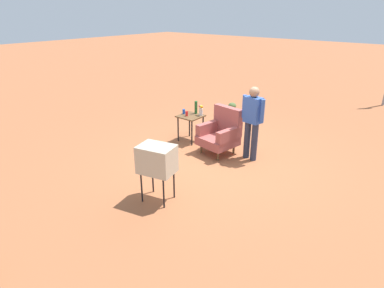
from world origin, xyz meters
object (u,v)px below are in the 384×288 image
Objects in this scene: soda_can_red at (187,114)px; bottle_wine_green at (196,107)px; side_table at (191,119)px; tv_on_stand at (157,160)px; soda_can_blue at (184,112)px; person_standing at (252,119)px; armchair at (221,132)px; flower_vase at (201,110)px.

bottle_wine_green reaches higher than soda_can_red.
side_table is 0.34m from bottle_wine_green.
tv_on_stand is 3.22× the size of bottle_wine_green.
soda_can_blue and soda_can_red have the same top height.
person_standing is 5.12× the size of bottle_wine_green.
armchair is 1.03× the size of tv_on_stand.
soda_can_red is at bearing 119.77° from tv_on_stand.
armchair is 1.09m from soda_can_red.
person_standing is 1.79m from soda_can_red.
tv_on_stand is at bearing -98.83° from person_standing.
flower_vase is at bearing 160.66° from armchair.
armchair is 8.69× the size of soda_can_red.
soda_can_red is 0.38× the size of bottle_wine_green.
soda_can_blue is at bearing 154.11° from soda_can_red.
bottle_wine_green is 1.21× the size of flower_vase.
tv_on_stand is 8.44× the size of soda_can_red.
soda_can_red is 0.46× the size of flower_vase.
soda_can_blue is 0.46× the size of flower_vase.
bottle_wine_green reaches higher than soda_can_blue.
person_standing reaches higher than soda_can_blue.
soda_can_red reaches higher than side_table.
soda_can_red is at bearing -134.03° from flower_vase.
person_standing reaches higher than bottle_wine_green.
bottle_wine_green is at bearing 46.54° from soda_can_blue.
armchair is 1.01m from side_table.
soda_can_blue is at bearing -179.68° from person_standing.
side_table is 2.53× the size of flower_vase.
bottle_wine_green is (-1.01, 0.33, 0.33)m from armchair.
armchair is 0.92m from flower_vase.
armchair is 1.58× the size of side_table.
flower_vase is (-1.14, 2.67, 0.03)m from tv_on_stand.
person_standing is (1.72, 0.01, 0.37)m from side_table.
side_table is at bearing -88.13° from bottle_wine_green.
armchair is at bearing -1.63° from soda_can_red.
armchair reaches higher than side_table.
person_standing is at bearing 0.32° from soda_can_blue.
flower_vase is (0.20, -0.05, -0.01)m from bottle_wine_green.
soda_can_blue is (-1.94, -0.01, -0.21)m from person_standing.
tv_on_stand is at bearing -62.04° from side_table.
soda_can_red is (0.16, -0.08, 0.00)m from soda_can_blue.
soda_can_blue is at bearing -179.22° from side_table.
armchair is at bearing -18.30° from bottle_wine_green.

